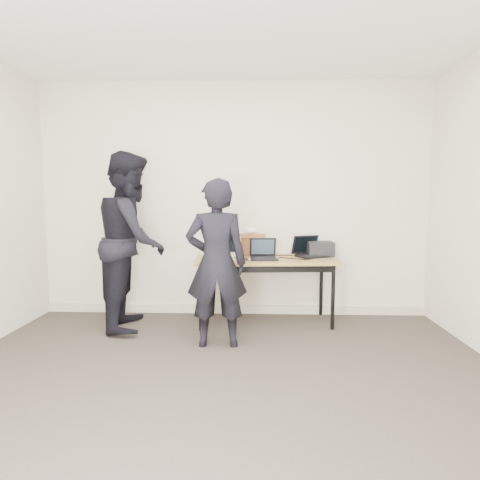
{
  "coord_description": "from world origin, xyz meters",
  "views": [
    {
      "loc": [
        0.25,
        -2.44,
        1.38
      ],
      "look_at": [
        0.1,
        1.6,
        0.95
      ],
      "focal_mm": 30.0,
      "sensor_mm": 36.0,
      "label": 1
    }
  ],
  "objects_px": {
    "desk": "(265,264)",
    "leather_satchel": "(249,244)",
    "laptop_beige": "(225,253)",
    "laptop_center": "(264,254)",
    "laptop_right": "(309,252)",
    "person_typist": "(216,263)",
    "person_observer": "(132,241)",
    "equipment_box": "(320,249)"
  },
  "relations": [
    {
      "from": "laptop_beige",
      "to": "laptop_center",
      "type": "height_order",
      "value": "laptop_beige"
    },
    {
      "from": "desk",
      "to": "laptop_right",
      "type": "distance_m",
      "value": 0.54
    },
    {
      "from": "laptop_center",
      "to": "laptop_right",
      "type": "relative_size",
      "value": 0.75
    },
    {
      "from": "laptop_beige",
      "to": "laptop_right",
      "type": "distance_m",
      "value": 0.95
    },
    {
      "from": "laptop_right",
      "to": "person_observer",
      "type": "xyz_separation_m",
      "value": [
        -1.92,
        -0.32,
        0.15
      ]
    },
    {
      "from": "laptop_center",
      "to": "laptop_right",
      "type": "distance_m",
      "value": 0.56
    },
    {
      "from": "laptop_right",
      "to": "leather_satchel",
      "type": "bearing_deg",
      "value": 150.06
    },
    {
      "from": "laptop_beige",
      "to": "leather_satchel",
      "type": "xyz_separation_m",
      "value": [
        0.26,
        0.2,
        0.08
      ]
    },
    {
      "from": "laptop_center",
      "to": "laptop_right",
      "type": "height_order",
      "value": "laptop_right"
    },
    {
      "from": "leather_satchel",
      "to": "equipment_box",
      "type": "distance_m",
      "value": 0.81
    },
    {
      "from": "laptop_right",
      "to": "desk",
      "type": "bearing_deg",
      "value": 173.44
    },
    {
      "from": "leather_satchel",
      "to": "person_typist",
      "type": "xyz_separation_m",
      "value": [
        -0.29,
        -0.93,
        -0.07
      ]
    },
    {
      "from": "laptop_beige",
      "to": "equipment_box",
      "type": "height_order",
      "value": "laptop_beige"
    },
    {
      "from": "laptop_beige",
      "to": "laptop_center",
      "type": "xyz_separation_m",
      "value": [
        0.43,
        -0.08,
        0.0
      ]
    },
    {
      "from": "desk",
      "to": "leather_satchel",
      "type": "bearing_deg",
      "value": 124.61
    },
    {
      "from": "desk",
      "to": "leather_satchel",
      "type": "height_order",
      "value": "leather_satchel"
    },
    {
      "from": "person_typist",
      "to": "person_observer",
      "type": "height_order",
      "value": "person_observer"
    },
    {
      "from": "equipment_box",
      "to": "person_typist",
      "type": "bearing_deg",
      "value": -140.72
    },
    {
      "from": "desk",
      "to": "laptop_center",
      "type": "bearing_deg",
      "value": -112.82
    },
    {
      "from": "laptop_beige",
      "to": "person_typist",
      "type": "height_order",
      "value": "person_typist"
    },
    {
      "from": "laptop_beige",
      "to": "equipment_box",
      "type": "relative_size",
      "value": 1.39
    },
    {
      "from": "leather_satchel",
      "to": "laptop_right",
      "type": "bearing_deg",
      "value": -8.89
    },
    {
      "from": "person_typist",
      "to": "leather_satchel",
      "type": "bearing_deg",
      "value": -111.69
    },
    {
      "from": "person_typist",
      "to": "laptop_beige",
      "type": "bearing_deg",
      "value": -96.29
    },
    {
      "from": "leather_satchel",
      "to": "person_observer",
      "type": "distance_m",
      "value": 1.3
    },
    {
      "from": "desk",
      "to": "leather_satchel",
      "type": "relative_size",
      "value": 4.17
    },
    {
      "from": "equipment_box",
      "to": "person_observer",
      "type": "relative_size",
      "value": 0.15
    },
    {
      "from": "laptop_right",
      "to": "leather_satchel",
      "type": "height_order",
      "value": "leather_satchel"
    },
    {
      "from": "laptop_center",
      "to": "leather_satchel",
      "type": "relative_size",
      "value": 0.83
    },
    {
      "from": "laptop_center",
      "to": "laptop_beige",
      "type": "bearing_deg",
      "value": 164.62
    },
    {
      "from": "desk",
      "to": "laptop_center",
      "type": "relative_size",
      "value": 5.01
    },
    {
      "from": "laptop_right",
      "to": "laptop_center",
      "type": "bearing_deg",
      "value": 178.13
    },
    {
      "from": "person_typist",
      "to": "laptop_right",
      "type": "bearing_deg",
      "value": -142.91
    },
    {
      "from": "person_observer",
      "to": "laptop_center",
      "type": "bearing_deg",
      "value": -93.94
    },
    {
      "from": "laptop_center",
      "to": "person_observer",
      "type": "relative_size",
      "value": 0.17
    },
    {
      "from": "desk",
      "to": "person_typist",
      "type": "distance_m",
      "value": 0.85
    },
    {
      "from": "desk",
      "to": "laptop_right",
      "type": "relative_size",
      "value": 3.73
    },
    {
      "from": "laptop_beige",
      "to": "leather_satchel",
      "type": "bearing_deg",
      "value": 62.86
    },
    {
      "from": "desk",
      "to": "person_observer",
      "type": "bearing_deg",
      "value": -177.26
    },
    {
      "from": "leather_satchel",
      "to": "person_typist",
      "type": "relative_size",
      "value": 0.24
    },
    {
      "from": "leather_satchel",
      "to": "desk",
      "type": "bearing_deg",
      "value": -54.62
    },
    {
      "from": "laptop_center",
      "to": "person_typist",
      "type": "xyz_separation_m",
      "value": [
        -0.45,
        -0.65,
        0.01
      ]
    }
  ]
}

